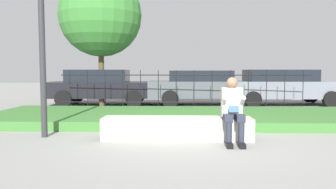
# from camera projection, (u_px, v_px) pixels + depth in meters

# --- Properties ---
(ground_plane) EXTENTS (60.00, 60.00, 0.00)m
(ground_plane) POSITION_uv_depth(u_px,v_px,m) (189.00, 139.00, 6.50)
(ground_plane) COLOR gray
(stone_bench) EXTENTS (2.94, 0.58, 0.44)m
(stone_bench) POSITION_uv_depth(u_px,v_px,m) (177.00, 130.00, 6.49)
(stone_bench) COLOR #B7B2A3
(stone_bench) RESTS_ON ground_plane
(person_seated_reader) EXTENTS (0.42, 0.73, 1.24)m
(person_seated_reader) POSITION_uv_depth(u_px,v_px,m) (233.00, 108.00, 6.10)
(person_seated_reader) COLOR black
(person_seated_reader) RESTS_ON ground_plane
(grass_berm) EXTENTS (10.59, 3.35, 0.22)m
(grass_berm) POSITION_uv_depth(u_px,v_px,m) (187.00, 117.00, 8.85)
(grass_berm) COLOR #3D7533
(grass_berm) RESTS_ON ground_plane
(iron_fence) EXTENTS (8.59, 0.03, 1.38)m
(iron_fence) POSITION_uv_depth(u_px,v_px,m) (185.00, 89.00, 11.20)
(iron_fence) COLOR black
(iron_fence) RESTS_ON ground_plane
(car_parked_left) EXTENTS (4.27, 2.04, 1.40)m
(car_parked_left) POSITION_uv_depth(u_px,v_px,m) (102.00, 86.00, 12.98)
(car_parked_left) COLOR black
(car_parked_left) RESTS_ON ground_plane
(car_parked_center) EXTENTS (4.48, 2.13, 1.37)m
(car_parked_center) POSITION_uv_depth(u_px,v_px,m) (203.00, 86.00, 12.99)
(car_parked_center) COLOR #4C5156
(car_parked_center) RESTS_ON ground_plane
(car_parked_right) EXTENTS (4.79, 2.05, 1.40)m
(car_parked_right) POSITION_uv_depth(u_px,v_px,m) (283.00, 86.00, 12.86)
(car_parked_right) COLOR slate
(car_parked_right) RESTS_ON ground_plane
(street_lamp) EXTENTS (0.28, 0.28, 3.80)m
(street_lamp) POSITION_uv_depth(u_px,v_px,m) (41.00, 21.00, 6.54)
(street_lamp) COLOR #2D2D30
(street_lamp) RESTS_ON ground_plane
(tree_behind_fence) EXTENTS (3.08, 3.08, 4.97)m
(tree_behind_fence) POSITION_uv_depth(u_px,v_px,m) (101.00, 16.00, 12.24)
(tree_behind_fence) COLOR #4C3D28
(tree_behind_fence) RESTS_ON ground_plane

